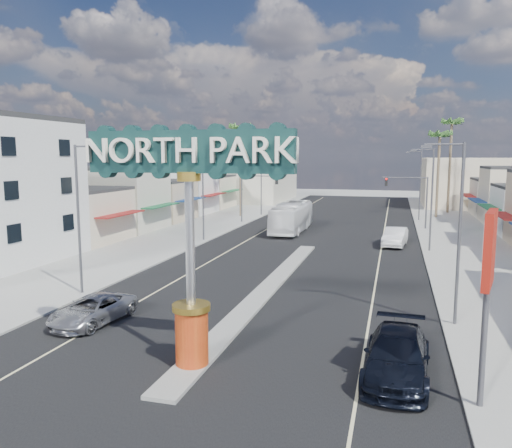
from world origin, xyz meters
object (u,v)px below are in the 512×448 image
Objects in this scene: traffic_signal_right at (410,192)px; streetlight_r_near at (456,225)px; palm_right_mid at (440,139)px; bank_pylon_sign at (489,260)px; car_parked_right at (395,237)px; gateway_sign at (189,220)px; traffic_signal_left at (255,189)px; palm_right_far at (452,127)px; suv_left at (93,310)px; streetlight_l_mid at (204,190)px; streetlight_l_near at (81,212)px; streetlight_r_far at (419,182)px; palm_left_far at (240,132)px; streetlight_r_mid at (430,194)px; streetlight_l_far at (262,180)px; suv_right at (397,356)px; city_bus at (292,217)px.

traffic_signal_right is 34.03m from streetlight_r_near.
bank_pylon_sign is at bearing -92.63° from palm_right_mid.
palm_right_mid reaches higher than car_parked_right.
traffic_signal_left is at bearing 102.33° from gateway_sign.
palm_right_far reaches higher than suv_left.
streetlight_l_mid is 35.33m from bank_pylon_sign.
streetlight_l_near and streetlight_r_far have the same top height.
palm_left_far is 46.12m from suv_left.
streetlight_r_mid is at bearing 43.79° from streetlight_l_near.
streetlight_l_mid is 1.00× the size of streetlight_l_far.
suv_right is (-7.18, -58.70, -11.54)m from palm_right_far.
palm_left_far reaches higher than streetlight_l_far.
city_bus is at bearing 76.04° from streetlight_l_near.
streetlight_l_far is at bearing 157.80° from traffic_signal_right.
gateway_sign is 1.02× the size of streetlight_r_near.
palm_right_far is at bearing 71.57° from palm_right_mid.
city_bus is at bearing -155.61° from traffic_signal_right.
traffic_signal_right reaches higher than car_parked_right.
streetlight_l_near is at bearing -122.36° from car_parked_right.
streetlight_r_mid is 26.71m from palm_right_mid.
palm_left_far reaches higher than palm_right_mid.
gateway_sign is at bearing -169.31° from bank_pylon_sign.
city_bus is at bearing 95.35° from gateway_sign.
streetlight_l_near is at bearing -104.06° from city_bus.
car_parked_right is 31.05m from bank_pylon_sign.
gateway_sign is 1.40× the size of bank_pylon_sign.
traffic_signal_left is at bearing 84.90° from streetlight_l_mid.
streetlight_r_far reaches higher than suv_left.
streetlight_l_mid is at bearing 127.24° from suv_right.
gateway_sign is 51.10m from streetlight_l_far.
streetlight_l_near is 1.00× the size of streetlight_r_mid.
gateway_sign reaches higher than streetlight_l_mid.
streetlight_r_near is (19.62, -33.99, 0.79)m from traffic_signal_left.
suv_right is at bearing 9.55° from gateway_sign.
gateway_sign is at bearing -78.22° from streetlight_l_far.
traffic_signal_left reaches higher than suv_right.
suv_right is at bearing -111.28° from streetlight_r_near.
palm_right_far is at bearing 65.45° from streetlight_r_far.
bank_pylon_sign reaches higher than traffic_signal_right.
streetlight_r_mid reaches higher than traffic_signal_right.
palm_left_far is at bearing -175.12° from streetlight_r_far.
streetlight_r_mid is at bearing -31.34° from car_parked_right.
palm_right_mid is (23.43, 4.00, 5.54)m from streetlight_l_far.
traffic_signal_right is 0.52× the size of city_bus.
city_bus is 1.78× the size of bank_pylon_sign.
streetlight_l_far is at bearing -170.31° from palm_right_mid.
city_bus is (-13.83, 8.29, -3.45)m from streetlight_r_mid.
palm_right_far is at bearing 75.45° from suv_left.
palm_left_far reaches higher than traffic_signal_right.
palm_right_mid reaches higher than streetlight_l_mid.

